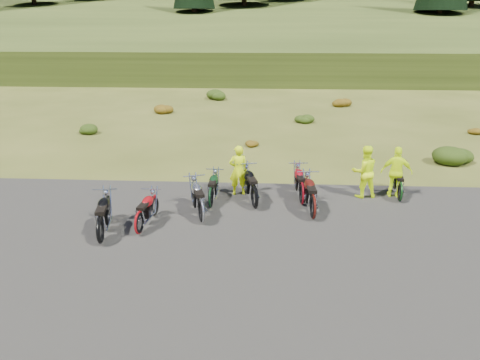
# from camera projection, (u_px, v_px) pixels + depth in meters

# --- Properties ---
(ground) EXTENTS (300.00, 300.00, 0.00)m
(ground) POSITION_uv_depth(u_px,v_px,m) (252.00, 231.00, 13.62)
(ground) COLOR #404818
(ground) RESTS_ON ground
(gravel_pad) EXTENTS (20.00, 12.00, 0.04)m
(gravel_pad) POSITION_uv_depth(u_px,v_px,m) (250.00, 266.00, 11.74)
(gravel_pad) COLOR black
(gravel_pad) RESTS_ON ground
(hill_slope) EXTENTS (300.00, 45.97, 9.37)m
(hill_slope) POSITION_uv_depth(u_px,v_px,m) (265.00, 63.00, 60.65)
(hill_slope) COLOR #2F3D14
(hill_slope) RESTS_ON ground
(hill_plateau) EXTENTS (300.00, 90.00, 9.17)m
(hill_plateau) POSITION_uv_depth(u_px,v_px,m) (267.00, 39.00, 117.08)
(hill_plateau) COLOR #2F3D14
(hill_plateau) RESTS_ON ground
(shrub_1) EXTENTS (1.03, 1.03, 0.61)m
(shrub_1) POSITION_uv_depth(u_px,v_px,m) (87.00, 128.00, 24.64)
(shrub_1) COLOR #1B330C
(shrub_1) RESTS_ON ground
(shrub_2) EXTENTS (1.30, 1.30, 0.77)m
(shrub_2) POSITION_uv_depth(u_px,v_px,m) (163.00, 108.00, 29.44)
(shrub_2) COLOR brown
(shrub_2) RESTS_ON ground
(shrub_3) EXTENTS (1.56, 1.56, 0.92)m
(shrub_3) POSITION_uv_depth(u_px,v_px,m) (217.00, 93.00, 34.24)
(shrub_3) COLOR #1B330C
(shrub_3) RESTS_ON ground
(shrub_4) EXTENTS (0.77, 0.77, 0.45)m
(shrub_4) POSITION_uv_depth(u_px,v_px,m) (250.00, 142.00, 22.22)
(shrub_4) COLOR brown
(shrub_4) RESTS_ON ground
(shrub_5) EXTENTS (1.03, 1.03, 0.61)m
(shrub_5) POSITION_uv_depth(u_px,v_px,m) (304.00, 118.00, 27.02)
(shrub_5) COLOR #1B330C
(shrub_5) RESTS_ON ground
(shrub_6) EXTENTS (1.30, 1.30, 0.77)m
(shrub_6) POSITION_uv_depth(u_px,v_px,m) (341.00, 101.00, 31.82)
(shrub_6) COLOR brown
(shrub_6) RESTS_ON ground
(shrub_7) EXTENTS (1.56, 1.56, 0.92)m
(shrub_7) POSITION_uv_depth(u_px,v_px,m) (454.00, 152.00, 19.70)
(shrub_7) COLOR #1B330C
(shrub_7) RESTS_ON ground
(shrub_8) EXTENTS (0.77, 0.77, 0.45)m
(shrub_8) POSITION_uv_depth(u_px,v_px,m) (472.00, 129.00, 24.60)
(shrub_8) COLOR brown
(shrub_8) RESTS_ON ground
(motorcycle_0) EXTENTS (1.08, 2.28, 1.14)m
(motorcycle_0) POSITION_uv_depth(u_px,v_px,m) (102.00, 243.00, 12.87)
(motorcycle_0) COLOR black
(motorcycle_0) RESTS_ON ground
(motorcycle_1) EXTENTS (0.84, 1.96, 0.99)m
(motorcycle_1) POSITION_uv_depth(u_px,v_px,m) (140.00, 234.00, 13.42)
(motorcycle_1) COLOR #9E0B10
(motorcycle_1) RESTS_ON ground
(motorcycle_2) EXTENTS (0.68, 1.90, 0.99)m
(motorcycle_2) POSITION_uv_depth(u_px,v_px,m) (211.00, 208.00, 15.24)
(motorcycle_2) COLOR black
(motorcycle_2) RESTS_ON ground
(motorcycle_3) EXTENTS (1.35, 2.28, 1.13)m
(motorcycle_3) POSITION_uv_depth(u_px,v_px,m) (202.00, 223.00, 14.11)
(motorcycle_3) COLOR #9A9A9E
(motorcycle_3) RESTS_ON ground
(motorcycle_4) EXTENTS (0.88, 2.23, 1.15)m
(motorcycle_4) POSITION_uv_depth(u_px,v_px,m) (312.00, 219.00, 14.39)
(motorcycle_4) COLOR #46100B
(motorcycle_4) RESTS_ON ground
(motorcycle_5) EXTENTS (1.28, 2.34, 1.16)m
(motorcycle_5) POSITION_uv_depth(u_px,v_px,m) (255.00, 209.00, 15.16)
(motorcycle_5) COLOR black
(motorcycle_5) RESTS_ON ground
(motorcycle_6) EXTENTS (0.83, 2.12, 1.09)m
(motorcycle_6) POSITION_uv_depth(u_px,v_px,m) (301.00, 205.00, 15.50)
(motorcycle_6) COLOR maroon
(motorcycle_6) RESTS_ON ground
(motorcycle_7) EXTENTS (0.82, 1.93, 0.98)m
(motorcycle_7) POSITION_uv_depth(u_px,v_px,m) (399.00, 202.00, 15.73)
(motorcycle_7) COLOR #0E3311
(motorcycle_7) RESTS_ON ground
(person_middle) EXTENTS (0.70, 0.52, 1.75)m
(person_middle) POSITION_uv_depth(u_px,v_px,m) (238.00, 171.00, 16.04)
(person_middle) COLOR #DAF70D
(person_middle) RESTS_ON ground
(person_right_a) EXTENTS (0.97, 0.81, 1.81)m
(person_right_a) POSITION_uv_depth(u_px,v_px,m) (364.00, 172.00, 15.81)
(person_right_a) COLOR #DAF70D
(person_right_a) RESTS_ON ground
(person_right_b) EXTENTS (1.09, 0.59, 1.76)m
(person_right_b) POSITION_uv_depth(u_px,v_px,m) (396.00, 173.00, 15.84)
(person_right_b) COLOR #DAF70D
(person_right_b) RESTS_ON ground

